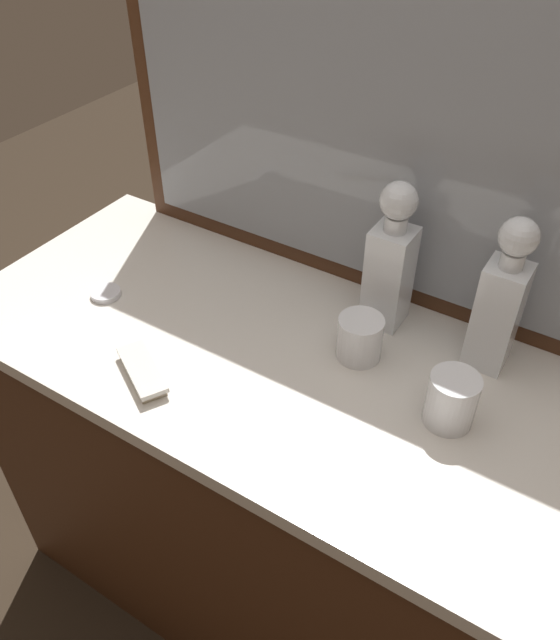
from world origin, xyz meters
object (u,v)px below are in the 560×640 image
(crystal_decanter_center, at_px, (498,309))
(crystal_tumbler_center, at_px, (451,402))
(crystal_decanter_rear, at_px, (390,269))
(crystal_tumbler_right, at_px, (360,339))
(silver_brush_rear, at_px, (142,372))
(porcelain_dish, at_px, (106,293))

(crystal_decanter_center, height_order, crystal_tumbler_center, crystal_decanter_center)
(crystal_decanter_rear, relative_size, crystal_tumbler_right, 3.53)
(crystal_tumbler_right, bearing_deg, silver_brush_rear, -139.34)
(crystal_decanter_center, bearing_deg, crystal_tumbler_right, -151.38)
(crystal_decanter_rear, distance_m, crystal_decanter_center, 0.21)
(crystal_tumbler_right, height_order, porcelain_dish, crystal_tumbler_right)
(crystal_tumbler_center, bearing_deg, porcelain_dish, -175.55)
(crystal_tumbler_center, bearing_deg, crystal_decanter_rear, 137.90)
(crystal_decanter_rear, xyz_separation_m, silver_brush_rear, (-0.30, -0.39, -0.11))
(crystal_decanter_rear, relative_size, crystal_tumbler_center, 3.11)
(silver_brush_rear, distance_m, porcelain_dish, 0.27)
(crystal_tumbler_center, height_order, silver_brush_rear, crystal_tumbler_center)
(silver_brush_rear, bearing_deg, crystal_tumbler_right, 40.66)
(porcelain_dish, bearing_deg, crystal_tumbler_center, 4.45)
(crystal_tumbler_center, xyz_separation_m, silver_brush_rear, (-0.51, -0.20, -0.03))
(crystal_tumbler_right, distance_m, porcelain_dish, 0.55)
(crystal_tumbler_center, height_order, porcelain_dish, crystal_tumbler_center)
(crystal_decanter_rear, distance_m, crystal_tumbler_center, 0.29)
(crystal_decanter_center, bearing_deg, crystal_decanter_rear, 177.29)
(porcelain_dish, bearing_deg, crystal_decanter_rear, 24.79)
(crystal_tumbler_right, height_order, silver_brush_rear, crystal_tumbler_right)
(crystal_decanter_rear, bearing_deg, porcelain_dish, -155.21)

